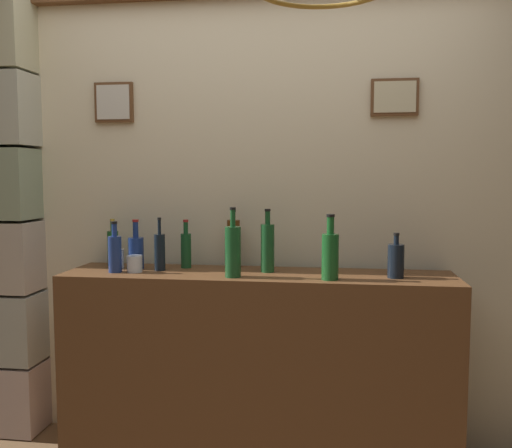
# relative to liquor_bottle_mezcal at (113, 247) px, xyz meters

# --- Properties ---
(panelled_rear_partition) EXTENTS (3.74, 0.15, 2.87)m
(panelled_rear_partition) POSITION_rel_liquor_bottle_mezcal_xyz_m (0.80, 0.16, 0.43)
(panelled_rear_partition) COLOR beige
(panelled_rear_partition) RESTS_ON ground
(stone_pillar) EXTENTS (0.43, 0.30, 2.80)m
(stone_pillar) POSITION_rel_liquor_bottle_mezcal_xyz_m (-0.66, 0.04, 0.33)
(stone_pillar) COLOR #B7A4A4
(stone_pillar) RESTS_ON ground
(bar_shelf_unit) EXTENTS (1.94, 0.43, 0.97)m
(bar_shelf_unit) POSITION_rel_liquor_bottle_mezcal_xyz_m (0.80, -0.13, -0.58)
(bar_shelf_unit) COLOR brown
(bar_shelf_unit) RESTS_ON ground
(liquor_bottle_mezcal) EXTENTS (0.06, 0.06, 0.25)m
(liquor_bottle_mezcal) POSITION_rel_liquor_bottle_mezcal_xyz_m (0.00, 0.00, 0.00)
(liquor_bottle_mezcal) COLOR #1B5021
(liquor_bottle_mezcal) RESTS_ON bar_shelf_unit
(liquor_bottle_vodka) EXTENTS (0.07, 0.07, 0.26)m
(liquor_bottle_vodka) POSITION_rel_liquor_bottle_mezcal_xyz_m (0.09, -0.19, -0.00)
(liquor_bottle_vodka) COLOR navy
(liquor_bottle_vodka) RESTS_ON bar_shelf_unit
(liquor_bottle_vermouth) EXTENTS (0.08, 0.08, 0.31)m
(liquor_bottle_vermouth) POSITION_rel_liquor_bottle_mezcal_xyz_m (1.16, -0.25, 0.02)
(liquor_bottle_vermouth) COLOR #195322
(liquor_bottle_vermouth) RESTS_ON bar_shelf_unit
(liquor_bottle_whiskey) EXTENTS (0.08, 0.08, 0.33)m
(liquor_bottle_whiskey) POSITION_rel_liquor_bottle_mezcal_xyz_m (0.70, -0.24, 0.03)
(liquor_bottle_whiskey) COLOR #194A23
(liquor_bottle_whiskey) RESTS_ON bar_shelf_unit
(liquor_bottle_gin) EXTENTS (0.07, 0.07, 0.31)m
(liquor_bottle_gin) POSITION_rel_liquor_bottle_mezcal_xyz_m (0.65, 0.03, 0.03)
(liquor_bottle_gin) COLOR #5A3313
(liquor_bottle_gin) RESTS_ON bar_shelf_unit
(liquor_bottle_rum) EXTENTS (0.08, 0.08, 0.21)m
(liquor_bottle_rum) POSITION_rel_liquor_bottle_mezcal_xyz_m (1.47, -0.16, -0.02)
(liquor_bottle_rum) COLOR black
(liquor_bottle_rum) RESTS_ON bar_shelf_unit
(liquor_bottle_scotch) EXTENTS (0.07, 0.07, 0.32)m
(liquor_bottle_scotch) POSITION_rel_liquor_bottle_mezcal_xyz_m (0.85, -0.08, 0.03)
(liquor_bottle_scotch) COLOR #1B4D25
(liquor_bottle_scotch) RESTS_ON bar_shelf_unit
(liquor_bottle_port) EXTENTS (0.06, 0.06, 0.27)m
(liquor_bottle_port) POSITION_rel_liquor_bottle_mezcal_xyz_m (0.30, -0.11, -0.00)
(liquor_bottle_port) COLOR black
(liquor_bottle_port) RESTS_ON bar_shelf_unit
(liquor_bottle_brandy) EXTENTS (0.05, 0.05, 0.25)m
(liquor_bottle_brandy) POSITION_rel_liquor_bottle_mezcal_xyz_m (0.41, -0.02, 0.00)
(liquor_bottle_brandy) COLOR #174925
(liquor_bottle_brandy) RESTS_ON bar_shelf_unit
(liquor_bottle_sherry) EXTENTS (0.08, 0.08, 0.26)m
(liquor_bottle_sherry) POSITION_rel_liquor_bottle_mezcal_xyz_m (0.16, -0.08, -0.01)
(liquor_bottle_sherry) COLOR navy
(liquor_bottle_sherry) RESTS_ON bar_shelf_unit
(glass_tumbler_rocks) EXTENTS (0.08, 0.08, 0.08)m
(glass_tumbler_rocks) POSITION_rel_liquor_bottle_mezcal_xyz_m (0.19, -0.18, -0.06)
(glass_tumbler_rocks) COLOR silver
(glass_tumbler_rocks) RESTS_ON bar_shelf_unit
(glass_tumbler_highball) EXTENTS (0.07, 0.07, 0.10)m
(glass_tumbler_highball) POSITION_rel_liquor_bottle_mezcal_xyz_m (0.06, -0.08, -0.05)
(glass_tumbler_highball) COLOR silver
(glass_tumbler_highball) RESTS_ON bar_shelf_unit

